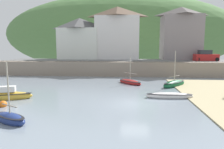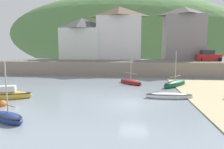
% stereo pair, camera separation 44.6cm
% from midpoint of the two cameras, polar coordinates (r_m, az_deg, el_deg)
% --- Properties ---
extents(quay_seawall, '(48.00, 9.40, 2.40)m').
position_cam_midpoint_polar(quay_seawall, '(35.09, 5.26, 1.91)').
color(quay_seawall, gray).
rests_on(quay_seawall, ground).
extents(hillside_backdrop, '(80.00, 44.00, 26.05)m').
position_cam_midpoint_polar(hillside_backdrop, '(72.79, 2.26, 11.08)').
color(hillside_backdrop, '#557F46').
rests_on(hillside_backdrop, ground).
extents(waterfront_building_left, '(8.40, 6.28, 8.44)m').
position_cam_midpoint_polar(waterfront_building_left, '(43.89, -9.31, 9.99)').
color(waterfront_building_left, white).
rests_on(waterfront_building_left, ground).
extents(waterfront_building_centre, '(9.02, 5.68, 10.63)m').
position_cam_midpoint_polar(waterfront_building_centre, '(42.78, 1.20, 11.62)').
color(waterfront_building_centre, silver).
rests_on(waterfront_building_centre, ground).
extents(waterfront_building_right, '(7.68, 6.15, 10.38)m').
position_cam_midpoint_polar(waterfront_building_right, '(43.91, 18.38, 10.96)').
color(waterfront_building_right, gray).
rests_on(waterfront_building_right, ground).
extents(rowboat_small_beached, '(4.66, 2.36, 1.48)m').
position_cam_midpoint_polar(rowboat_small_beached, '(21.70, -27.96, -5.26)').
color(rowboat_small_beached, gold).
rests_on(rowboat_small_beached, ground).
extents(sailboat_blue_trim, '(3.88, 4.01, 4.62)m').
position_cam_midpoint_polar(sailboat_blue_trim, '(26.62, 16.57, -2.52)').
color(sailboat_blue_trim, '#145930').
rests_on(sailboat_blue_trim, ground).
extents(sailboat_far_left, '(2.99, 2.22, 4.14)m').
position_cam_midpoint_polar(sailboat_far_left, '(15.27, -27.39, -10.85)').
color(sailboat_far_left, navy).
rests_on(sailboat_far_left, ground).
extents(sailboat_nearest_shore, '(3.61, 3.76, 3.80)m').
position_cam_midpoint_polar(sailboat_nearest_shore, '(27.41, 4.61, -2.09)').
color(sailboat_nearest_shore, maroon).
rests_on(sailboat_nearest_shore, ground).
extents(sailboat_white_hull, '(4.56, 1.12, 0.70)m').
position_cam_midpoint_polar(sailboat_white_hull, '(20.50, 15.18, -5.76)').
color(sailboat_white_hull, silver).
rests_on(sailboat_white_hull, ground).
extents(parked_car_near_slipway, '(4.16, 1.85, 1.95)m').
position_cam_midpoint_polar(parked_car_near_slipway, '(40.56, 24.48, 4.66)').
color(parked_car_near_slipway, '#AD1E1D').
rests_on(parked_car_near_slipway, ground).
extents(mooring_buoy, '(0.62, 0.62, 0.62)m').
position_cam_midpoint_polar(mooring_buoy, '(19.36, -28.84, -7.36)').
color(mooring_buoy, orange).
rests_on(mooring_buoy, ground).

